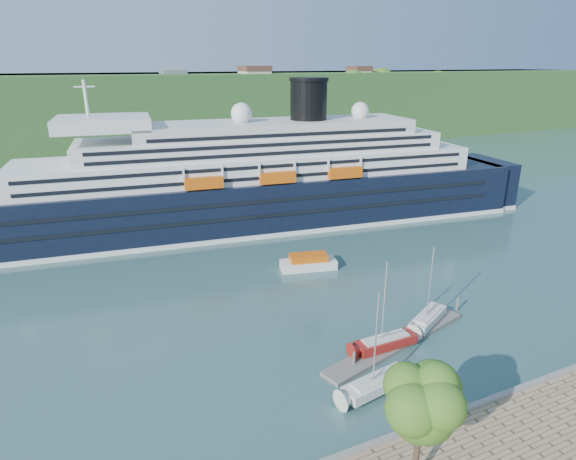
# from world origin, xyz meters

# --- Properties ---
(ground) EXTENTS (400.00, 400.00, 0.00)m
(ground) POSITION_xyz_m (0.00, 0.00, 0.00)
(ground) COLOR #335B58
(ground) RESTS_ON ground
(far_hillside) EXTENTS (400.00, 50.00, 24.00)m
(far_hillside) POSITION_xyz_m (0.00, 145.00, 12.00)
(far_hillside) COLOR #2F5C24
(far_hillside) RESTS_ON ground
(quay_coping) EXTENTS (220.00, 0.50, 0.30)m
(quay_coping) POSITION_xyz_m (0.00, -0.20, 1.15)
(quay_coping) COLOR slate
(quay_coping) RESTS_ON promenade
(cruise_ship) EXTENTS (113.39, 29.66, 25.20)m
(cruise_ship) POSITION_xyz_m (2.48, 54.06, 12.60)
(cruise_ship) COLOR black
(cruise_ship) RESTS_ON ground
(promenade_tree) EXTENTS (5.95, 5.95, 9.85)m
(promenade_tree) POSITION_xyz_m (-6.74, -4.08, 5.93)
(promenade_tree) COLOR #39661B
(promenade_tree) RESTS_ON promenade
(floating_pontoon) EXTENTS (19.63, 7.23, 0.44)m
(floating_pontoon) POSITION_xyz_m (3.58, 11.26, 0.22)
(floating_pontoon) COLOR slate
(floating_pontoon) RESTS_ON ground
(sailboat_white_near) EXTENTS (7.58, 3.15, 9.50)m
(sailboat_white_near) POSITION_xyz_m (-2.91, 5.68, 4.75)
(sailboat_white_near) COLOR silver
(sailboat_white_near) RESTS_ON ground
(sailboat_red) EXTENTS (7.23, 2.06, 9.32)m
(sailboat_red) POSITION_xyz_m (1.69, 10.82, 4.66)
(sailboat_red) COLOR maroon
(sailboat_red) RESTS_ON ground
(sailboat_white_far) EXTENTS (7.09, 4.98, 9.04)m
(sailboat_white_far) POSITION_xyz_m (8.88, 12.90, 4.52)
(sailboat_white_far) COLOR silver
(sailboat_white_far) RESTS_ON ground
(tender_launch) EXTENTS (8.32, 4.47, 2.19)m
(tender_launch) POSITION_xyz_m (3.99, 32.21, 1.09)
(tender_launch) COLOR #D5560C
(tender_launch) RESTS_ON ground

